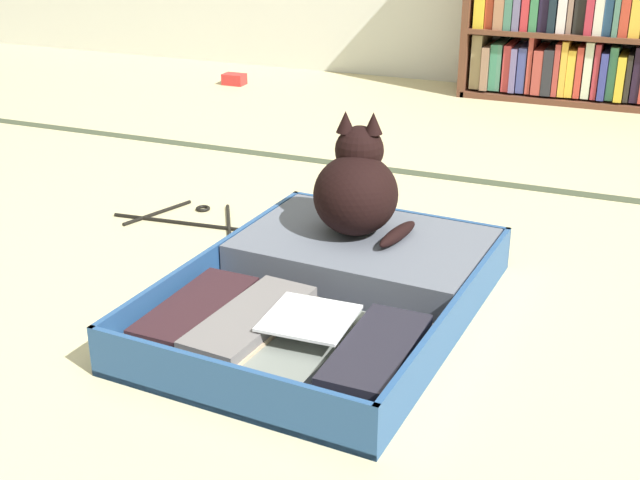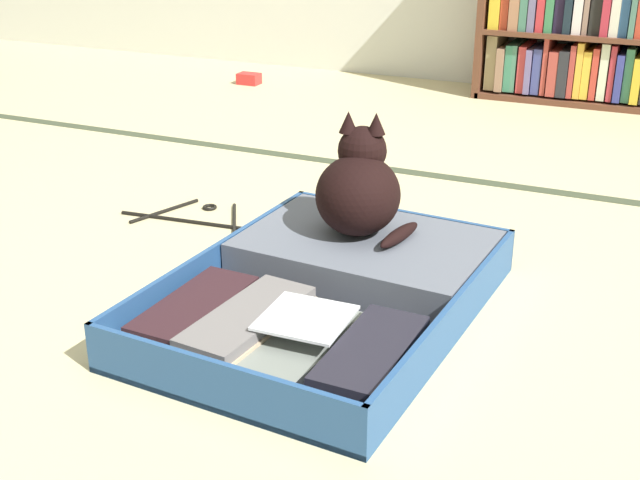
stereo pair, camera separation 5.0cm
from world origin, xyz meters
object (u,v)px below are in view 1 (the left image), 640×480
(bookshelf, at_px, (617,5))
(open_suitcase, at_px, (336,287))
(black_cat, at_px, (357,189))
(small_red_pouch, at_px, (234,79))
(clothes_hanger, at_px, (191,218))

(bookshelf, height_order, open_suitcase, bookshelf)
(bookshelf, xyz_separation_m, black_cat, (-0.40, -1.96, -0.19))
(bookshelf, distance_m, open_suitcase, 2.21)
(bookshelf, relative_size, black_cat, 4.39)
(bookshelf, bearing_deg, black_cat, -101.52)
(open_suitcase, bearing_deg, bookshelf, 80.05)
(small_red_pouch, bearing_deg, open_suitcase, -56.47)
(black_cat, relative_size, small_red_pouch, 2.78)
(bookshelf, distance_m, clothes_hanger, 2.09)
(clothes_hanger, relative_size, small_red_pouch, 4.29)
(clothes_hanger, bearing_deg, bookshelf, 62.96)
(bookshelf, height_order, small_red_pouch, bookshelf)
(bookshelf, height_order, black_cat, bookshelf)
(open_suitcase, height_order, small_red_pouch, open_suitcase)
(clothes_hanger, xyz_separation_m, small_red_pouch, (-0.68, 1.54, 0.02))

